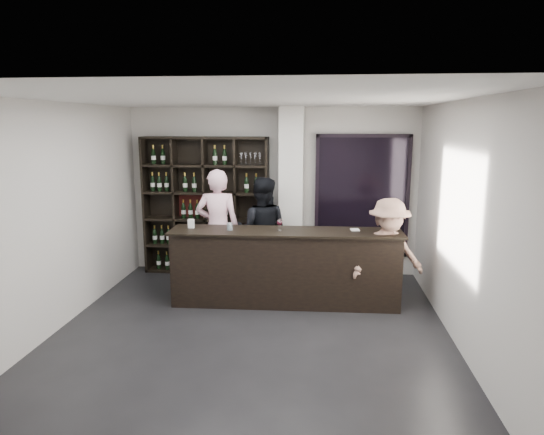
# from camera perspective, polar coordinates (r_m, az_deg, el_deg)

# --- Properties ---
(floor) EXTENTS (5.00, 5.50, 0.01)m
(floor) POSITION_cam_1_polar(r_m,az_deg,el_deg) (6.28, -2.53, -13.73)
(floor) COLOR black
(floor) RESTS_ON ground
(wine_shelf) EXTENTS (2.20, 0.35, 2.40)m
(wine_shelf) POSITION_cam_1_polar(r_m,az_deg,el_deg) (8.57, -7.76, 1.36)
(wine_shelf) COLOR black
(wine_shelf) RESTS_ON floor
(structural_column) EXTENTS (0.40, 0.40, 2.90)m
(structural_column) POSITION_cam_1_polar(r_m,az_deg,el_deg) (8.21, 2.28, 2.80)
(structural_column) COLOR silver
(structural_column) RESTS_ON floor
(glass_panel) EXTENTS (1.60, 0.08, 2.10)m
(glass_panel) POSITION_cam_1_polar(r_m,az_deg,el_deg) (8.45, 10.52, 2.52)
(glass_panel) COLOR black
(glass_panel) RESTS_ON floor
(tasting_counter) EXTENTS (3.35, 0.69, 1.10)m
(tasting_counter) POSITION_cam_1_polar(r_m,az_deg,el_deg) (7.13, 1.57, -5.86)
(tasting_counter) COLOR black
(tasting_counter) RESTS_ON floor
(taster_pink) EXTENTS (0.73, 0.50, 1.92)m
(taster_pink) POSITION_cam_1_polar(r_m,az_deg,el_deg) (7.87, -6.39, -1.26)
(taster_pink) COLOR #FBC1D2
(taster_pink) RESTS_ON floor
(taster_black) EXTENTS (0.90, 0.71, 1.78)m
(taster_black) POSITION_cam_1_polar(r_m,az_deg,el_deg) (7.91, -1.21, -1.63)
(taster_black) COLOR black
(taster_black) RESTS_ON floor
(customer) EXTENTS (1.18, 0.89, 1.61)m
(customer) POSITION_cam_1_polar(r_m,az_deg,el_deg) (7.00, 13.47, -4.33)
(customer) COLOR #966F5E
(customer) RESTS_ON floor
(wine_glass) EXTENTS (0.09, 0.09, 0.20)m
(wine_glass) POSITION_cam_1_polar(r_m,az_deg,el_deg) (6.95, 0.92, -0.78)
(wine_glass) COLOR white
(wine_glass) RESTS_ON tasting_counter
(spit_cup) EXTENTS (0.10, 0.10, 0.11)m
(spit_cup) POSITION_cam_1_polar(r_m,az_deg,el_deg) (7.03, -5.00, -1.06)
(spit_cup) COLOR silver
(spit_cup) RESTS_ON tasting_counter
(napkin_stack) EXTENTS (0.13, 0.13, 0.02)m
(napkin_stack) POSITION_cam_1_polar(r_m,az_deg,el_deg) (7.10, 9.72, -1.43)
(napkin_stack) COLOR white
(napkin_stack) RESTS_ON tasting_counter
(card_stand) EXTENTS (0.09, 0.05, 0.13)m
(card_stand) POSITION_cam_1_polar(r_m,az_deg,el_deg) (7.24, -9.50, -0.71)
(card_stand) COLOR white
(card_stand) RESTS_ON tasting_counter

